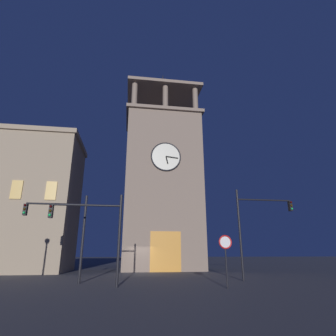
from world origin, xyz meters
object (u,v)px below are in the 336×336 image
at_px(traffic_signal_far, 95,224).
at_px(traffic_signal_mid, 256,220).
at_px(traffic_signal_near, 64,224).
at_px(clocktower, 162,185).
at_px(no_horn_sign, 225,246).

bearing_deg(traffic_signal_far, traffic_signal_mid, -167.88).
bearing_deg(traffic_signal_far, traffic_signal_near, -44.48).
bearing_deg(clocktower, traffic_signal_mid, 113.82).
relative_size(clocktower, traffic_signal_far, 4.84).
xyz_separation_m(traffic_signal_mid, traffic_signal_far, (11.42, 2.45, -0.74)).
relative_size(clocktower, traffic_signal_near, 4.54).
height_order(traffic_signal_mid, no_horn_sign, traffic_signal_mid).
relative_size(traffic_signal_near, traffic_signal_mid, 0.87).
height_order(traffic_signal_near, traffic_signal_mid, traffic_signal_mid).
bearing_deg(clocktower, no_horn_sign, 95.67).
xyz_separation_m(clocktower, no_horn_sign, (-1.63, 16.47, -7.59)).
distance_m(clocktower, no_horn_sign, 18.21).
bearing_deg(traffic_signal_near, traffic_signal_far, 135.52).
height_order(clocktower, traffic_signal_mid, clocktower).
relative_size(traffic_signal_near, no_horn_sign, 1.98).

